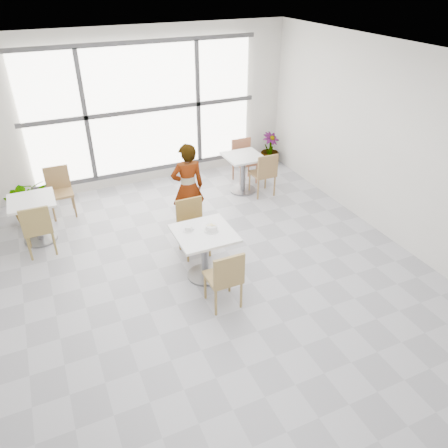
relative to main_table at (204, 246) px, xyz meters
name	(u,v)px	position (x,y,z in m)	size (l,w,h in m)	color
floor	(216,272)	(0.17, 0.01, -0.52)	(7.00, 7.00, 0.00)	#9E9EA5
ceiling	(213,59)	(0.17, 0.01, 2.48)	(7.00, 7.00, 0.00)	white
wall_back	(143,109)	(0.17, 3.51, 0.98)	(6.00, 6.00, 0.00)	silver
wall_front	(420,386)	(0.17, -3.49, 0.98)	(6.00, 6.00, 0.00)	silver
wall_right	(393,146)	(3.17, 0.01, 0.98)	(7.00, 7.00, 0.00)	silver
window	(144,110)	(0.17, 3.44, 0.98)	(4.60, 0.07, 2.52)	white
main_table	(204,246)	(0.00, 0.00, 0.00)	(0.80, 0.80, 0.75)	white
chair_near	(226,276)	(0.00, -0.72, -0.02)	(0.42, 0.42, 0.87)	#A3844B
chair_far	(192,223)	(0.07, 0.69, -0.02)	(0.42, 0.42, 0.87)	olive
oatmeal_bowl	(211,228)	(0.11, 0.00, 0.27)	(0.21, 0.21, 0.09)	silver
coffee_cup	(188,229)	(-0.19, 0.12, 0.26)	(0.16, 0.13, 0.07)	white
person	(188,187)	(0.27, 1.38, 0.23)	(0.55, 0.36, 1.51)	black
bg_table_left	(35,214)	(-2.11, 2.00, -0.04)	(0.70, 0.70, 0.75)	silver
bg_table_right	(243,168)	(1.72, 2.25, -0.04)	(0.70, 0.70, 0.75)	silver
bg_chair_left_near	(37,227)	(-2.10, 1.55, -0.02)	(0.42, 0.42, 0.87)	olive
bg_chair_left_far	(59,188)	(-1.65, 2.79, -0.02)	(0.42, 0.42, 0.87)	olive
bg_chair_right_near	(265,172)	(2.01, 1.90, -0.02)	(0.42, 0.42, 0.87)	olive
bg_chair_right_far	(243,158)	(1.95, 2.71, -0.02)	(0.42, 0.42, 0.87)	#A26040
plant_left	(27,201)	(-2.21, 2.71, -0.12)	(0.73, 0.63, 0.81)	#488C40
plant_right	(270,149)	(2.87, 3.21, -0.16)	(0.40, 0.40, 0.72)	#4C8240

